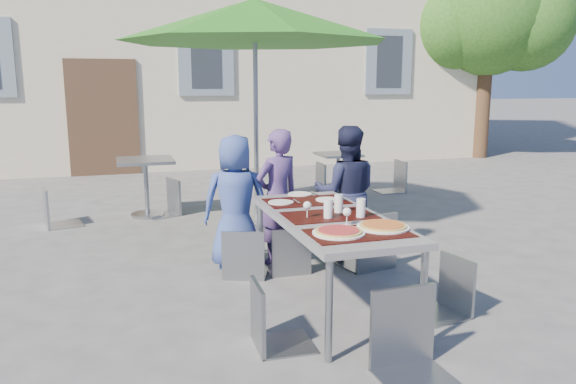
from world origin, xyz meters
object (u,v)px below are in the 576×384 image
object	(u,v)px
patio_umbrella	(255,22)
pizza_near_right	(383,226)
cafe_table_1	(338,168)
bg_chair_r_1	(395,157)
chair_2	(371,206)
chair_5	(414,283)
chair_0	(244,224)
bg_chair_l_1	(327,159)
dining_table	(329,222)
chair_1	(289,222)
bg_chair_r_0	(166,176)
child_1	(278,197)
chair_4	(450,253)
bg_chair_l_0	(53,183)
child_2	(346,193)
chair_3	(271,276)
child_0	(236,202)
pizza_near_left	(339,232)
cafe_table_0	(146,176)

from	to	relation	value
patio_umbrella	pizza_near_right	bearing A→B (deg)	-86.87
cafe_table_1	bg_chair_r_1	distance (m)	1.01
chair_2	chair_5	size ratio (longest dim) A/B	1.04
pizza_near_right	chair_0	xyz separation A→B (m)	(-0.71, 1.34, -0.26)
bg_chair_l_1	dining_table	bearing A→B (deg)	-111.18
chair_1	pizza_near_right	bearing A→B (deg)	-77.83
bg_chair_r_0	bg_chair_r_1	bearing A→B (deg)	8.22
child_1	chair_2	world-z (taller)	child_1
pizza_near_right	bg_chair_r_1	distance (m)	5.31
chair_4	chair_5	bearing A→B (deg)	-134.92
chair_2	bg_chair_l_0	distance (m)	4.03
dining_table	pizza_near_right	world-z (taller)	pizza_near_right
chair_0	dining_table	bearing A→B (deg)	-60.14
pizza_near_right	chair_1	xyz separation A→B (m)	(-0.29, 1.33, -0.27)
bg_chair_r_0	patio_umbrella	bearing A→B (deg)	-47.38
dining_table	cafe_table_1	bearing A→B (deg)	66.64
child_2	chair_1	world-z (taller)	child_2
chair_1	chair_3	bearing A→B (deg)	-111.98
chair_2	bg_chair_r_0	bearing A→B (deg)	120.11
dining_table	bg_chair_r_1	distance (m)	5.01
patio_umbrella	bg_chair_l_0	distance (m)	3.17
chair_1	bg_chair_r_0	size ratio (longest dim) A/B	0.94
dining_table	chair_0	distance (m)	1.01
chair_4	bg_chair_l_0	bearing A→B (deg)	129.65
child_1	patio_umbrella	world-z (taller)	patio_umbrella
child_1	cafe_table_1	bearing A→B (deg)	-142.32
chair_5	cafe_table_1	world-z (taller)	chair_5
bg_chair_r_1	child_0	bearing A→B (deg)	-138.03
cafe_table_1	chair_2	bearing A→B (deg)	-107.49
child_2	chair_5	world-z (taller)	child_2
chair_5	bg_chair_r_0	world-z (taller)	chair_5
chair_2	bg_chair_l_0	size ratio (longest dim) A/B	1.12
chair_2	chair_1	bearing A→B (deg)	173.31
patio_umbrella	bg_chair_l_1	size ratio (longest dim) A/B	3.12
dining_table	pizza_near_left	distance (m)	0.55
chair_5	patio_umbrella	bearing A→B (deg)	90.47
chair_1	chair_0	bearing A→B (deg)	179.20
chair_5	bg_chair_l_1	size ratio (longest dim) A/B	1.00
chair_2	bg_chair_l_0	bearing A→B (deg)	139.25
chair_0	chair_3	xyz separation A→B (m)	(-0.14, -1.41, -0.00)
child_1	chair_4	bearing A→B (deg)	99.27
pizza_near_left	cafe_table_0	bearing A→B (deg)	104.34
chair_2	patio_umbrella	distance (m)	2.65
child_0	bg_chair_r_1	xyz separation A→B (m)	(3.30, 2.96, -0.08)
chair_3	bg_chair_l_1	distance (m)	5.16
patio_umbrella	bg_chair_l_1	xyz separation A→B (m)	(1.53, 1.56, -1.86)
child_2	chair_3	bearing A→B (deg)	72.03
bg_chair_l_0	bg_chair_l_1	world-z (taller)	bg_chair_l_1
dining_table	patio_umbrella	xyz separation A→B (m)	(0.05, 2.54, 1.76)
bg_chair_l_1	bg_chair_r_1	size ratio (longest dim) A/B	1.04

